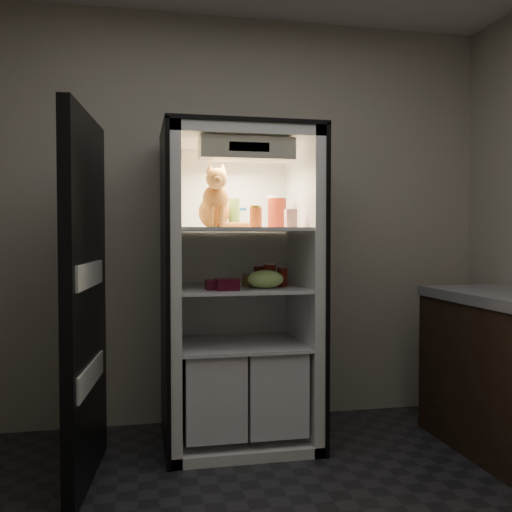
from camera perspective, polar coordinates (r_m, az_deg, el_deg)
The scene contains 16 objects.
room_shell at distance 2.11m, azimuth 4.80°, elevation 12.34°, with size 3.60×3.60×3.60m.
refrigerator at distance 3.46m, azimuth -1.81°, elevation -5.47°, with size 0.90×0.72×1.88m.
fridge_door at distance 3.00m, azimuth -16.69°, elevation -4.33°, with size 0.15×0.87×1.85m.
tabby_cat at distance 3.35m, azimuth -4.12°, elevation 5.18°, with size 0.30×0.35×0.37m.
parmesan_shaker at distance 3.42m, azimuth -2.21°, elevation 4.30°, with size 0.07×0.07×0.18m.
mayo_tub at distance 3.54m, azimuth -1.65°, elevation 3.81°, with size 0.09×0.09×0.12m.
salsa_jar at distance 3.32m, azimuth -0.03°, elevation 3.96°, with size 0.07×0.07×0.13m.
pepper_jar at distance 3.51m, azimuth 2.11°, elevation 4.42°, with size 0.12×0.12×0.20m.
cream_carton at distance 3.29m, azimuth 3.48°, elevation 3.77°, with size 0.06×0.06×0.11m, color white.
soda_can_a at distance 3.52m, azimuth 0.29°, elevation -1.93°, with size 0.07×0.07×0.12m.
soda_can_b at distance 3.41m, azimuth 2.65°, elevation -2.09°, with size 0.06×0.06×0.11m.
soda_can_c at distance 3.38m, azimuth 1.35°, elevation -1.94°, with size 0.07×0.07×0.14m.
condiment_jar at distance 3.40m, azimuth -0.83°, elevation -2.36°, with size 0.06×0.06×0.08m.
grape_bag at distance 3.29m, azimuth 0.96°, elevation -2.33°, with size 0.21×0.15×0.11m, color #85AB50.
berry_box_left at distance 3.21m, azimuth -4.08°, elevation -2.89°, with size 0.11×0.11×0.06m, color #4A0C1C.
berry_box_right at distance 3.18m, azimuth -2.91°, elevation -2.85°, with size 0.13×0.13×0.06m, color #4A0C1C.
Camera 1 is at (-0.59, -1.99, 1.24)m, focal length 40.00 mm.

